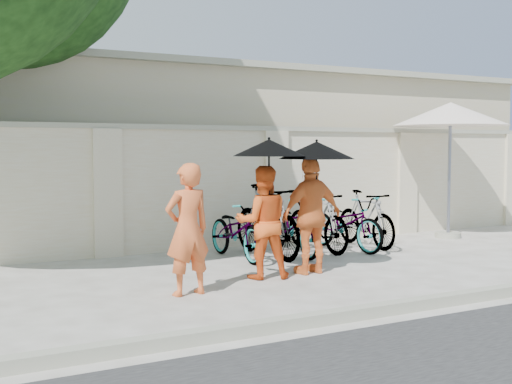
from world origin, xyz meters
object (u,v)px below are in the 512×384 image
monk_left (188,229)px  monk_right (312,215)px  monk_center (263,222)px  patio_umbrella (450,116)px

monk_left → monk_right: monk_right is taller
monk_center → monk_right: (0.73, -0.04, 0.06)m
patio_umbrella → monk_center: bearing=-161.2°
monk_center → monk_right: size_ratio=0.93×
monk_center → monk_left: bearing=37.2°
monk_left → monk_center: bearing=-167.3°
monk_right → monk_center: bearing=-6.7°
monk_right → patio_umbrella: patio_umbrella is taller
monk_left → patio_umbrella: patio_umbrella is taller
monk_right → patio_umbrella: bearing=-161.5°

